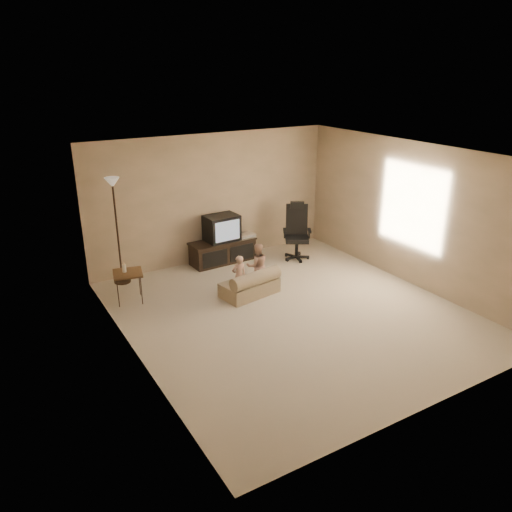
{
  "coord_description": "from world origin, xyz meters",
  "views": [
    {
      "loc": [
        -4.09,
        -5.8,
        3.69
      ],
      "look_at": [
        -0.29,
        0.6,
        0.82
      ],
      "focal_mm": 35.0,
      "sensor_mm": 36.0,
      "label": 1
    }
  ],
  "objects_px": {
    "toddler_right": "(257,266)",
    "side_table": "(127,273)",
    "tv_stand": "(223,243)",
    "floor_lamp": "(115,207)",
    "toddler_left": "(239,276)",
    "office_chair": "(297,239)",
    "child_sofa": "(251,285)"
  },
  "relations": [
    {
      "from": "toddler_left",
      "to": "toddler_right",
      "type": "relative_size",
      "value": 0.88
    },
    {
      "from": "side_table",
      "to": "toddler_left",
      "type": "relative_size",
      "value": 0.96
    },
    {
      "from": "tv_stand",
      "to": "child_sofa",
      "type": "relative_size",
      "value": 1.31
    },
    {
      "from": "tv_stand",
      "to": "side_table",
      "type": "bearing_deg",
      "value": -162.79
    },
    {
      "from": "tv_stand",
      "to": "toddler_right",
      "type": "relative_size",
      "value": 1.67
    },
    {
      "from": "tv_stand",
      "to": "floor_lamp",
      "type": "relative_size",
      "value": 0.71
    },
    {
      "from": "side_table",
      "to": "office_chair",
      "type": "bearing_deg",
      "value": 3.42
    },
    {
      "from": "tv_stand",
      "to": "floor_lamp",
      "type": "xyz_separation_m",
      "value": [
        -2.02,
        0.05,
        1.0
      ]
    },
    {
      "from": "tv_stand",
      "to": "side_table",
      "type": "relative_size",
      "value": 1.97
    },
    {
      "from": "tv_stand",
      "to": "side_table",
      "type": "xyz_separation_m",
      "value": [
        -2.14,
        -0.77,
        0.1
      ]
    },
    {
      "from": "child_sofa",
      "to": "toddler_right",
      "type": "height_order",
      "value": "toddler_right"
    },
    {
      "from": "tv_stand",
      "to": "toddler_left",
      "type": "height_order",
      "value": "tv_stand"
    },
    {
      "from": "floor_lamp",
      "to": "toddler_left",
      "type": "distance_m",
      "value": 2.44
    },
    {
      "from": "toddler_right",
      "to": "office_chair",
      "type": "bearing_deg",
      "value": -134.72
    },
    {
      "from": "tv_stand",
      "to": "office_chair",
      "type": "distance_m",
      "value": 1.49
    },
    {
      "from": "tv_stand",
      "to": "office_chair",
      "type": "xyz_separation_m",
      "value": [
        1.38,
        -0.56,
        0.01
      ]
    },
    {
      "from": "side_table",
      "to": "floor_lamp",
      "type": "xyz_separation_m",
      "value": [
        0.12,
        0.82,
        0.9
      ]
    },
    {
      "from": "toddler_right",
      "to": "child_sofa",
      "type": "bearing_deg",
      "value": 57.8
    },
    {
      "from": "child_sofa",
      "to": "toddler_left",
      "type": "relative_size",
      "value": 1.44
    },
    {
      "from": "office_chair",
      "to": "side_table",
      "type": "xyz_separation_m",
      "value": [
        -3.52,
        -0.21,
        0.09
      ]
    },
    {
      "from": "side_table",
      "to": "floor_lamp",
      "type": "bearing_deg",
      "value": 81.75
    },
    {
      "from": "side_table",
      "to": "tv_stand",
      "type": "bearing_deg",
      "value": 19.82
    },
    {
      "from": "child_sofa",
      "to": "toddler_right",
      "type": "xyz_separation_m",
      "value": [
        0.26,
        0.24,
        0.22
      ]
    },
    {
      "from": "floor_lamp",
      "to": "toddler_right",
      "type": "distance_m",
      "value": 2.65
    },
    {
      "from": "toddler_left",
      "to": "floor_lamp",
      "type": "bearing_deg",
      "value": -43.02
    },
    {
      "from": "child_sofa",
      "to": "tv_stand",
      "type": "bearing_deg",
      "value": 70.33
    },
    {
      "from": "child_sofa",
      "to": "toddler_left",
      "type": "distance_m",
      "value": 0.27
    },
    {
      "from": "toddler_right",
      "to": "side_table",
      "type": "bearing_deg",
      "value": -1.0
    },
    {
      "from": "tv_stand",
      "to": "office_chair",
      "type": "height_order",
      "value": "office_chair"
    },
    {
      "from": "tv_stand",
      "to": "child_sofa",
      "type": "height_order",
      "value": "tv_stand"
    },
    {
      "from": "tv_stand",
      "to": "toddler_left",
      "type": "relative_size",
      "value": 1.89
    },
    {
      "from": "side_table",
      "to": "toddler_left",
      "type": "bearing_deg",
      "value": -23.83
    }
  ]
}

